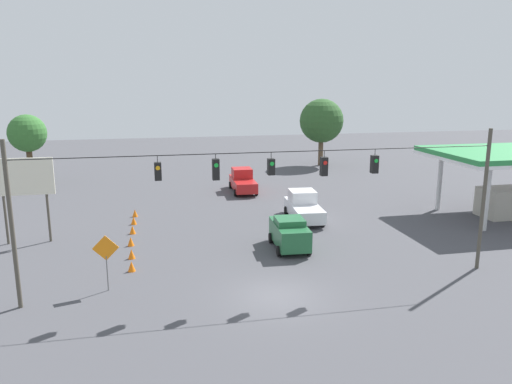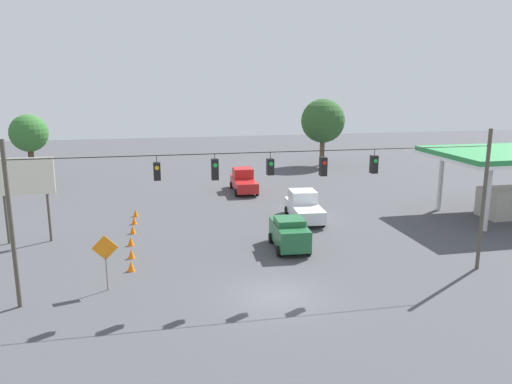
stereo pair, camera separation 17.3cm
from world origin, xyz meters
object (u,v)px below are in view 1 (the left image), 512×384
(pickup_truck_white_oncoming_far, at_px, (304,207))
(overhead_signal_span, at_px, (271,191))
(traffic_cone_nearest, at_px, (132,266))
(tree_horizon_right, at_px, (27,134))
(gas_station, at_px, (511,168))
(traffic_cone_fourth, at_px, (132,230))
(sedan_green_crossing_near, at_px, (289,233))
(work_zone_sign, at_px, (106,252))
(traffic_cone_second, at_px, (132,254))
(roadside_billboard, at_px, (24,183))
(pickup_truck_red_oncoming_deep, at_px, (243,181))
(traffic_cone_fifth, at_px, (134,221))
(traffic_cone_third, at_px, (131,241))
(traffic_cone_farthest, at_px, (135,213))
(tree_horizon_left, at_px, (322,121))

(pickup_truck_white_oncoming_far, bearing_deg, overhead_signal_span, 65.20)
(traffic_cone_nearest, height_order, tree_horizon_right, tree_horizon_right)
(pickup_truck_white_oncoming_far, bearing_deg, gas_station, 171.36)
(traffic_cone_nearest, height_order, traffic_cone_fourth, same)
(traffic_cone_nearest, xyz_separation_m, gas_station, (-27.68, -5.63, 3.42))
(sedan_green_crossing_near, xyz_separation_m, work_zone_sign, (10.46, 4.22, 0.98))
(work_zone_sign, bearing_deg, pickup_truck_white_oncoming_far, -142.10)
(overhead_signal_span, xyz_separation_m, tree_horizon_right, (17.36, -29.39, 0.11))
(traffic_cone_second, distance_m, work_zone_sign, 4.82)
(traffic_cone_second, xyz_separation_m, roadside_billboard, (6.47, -4.39, 3.64))
(traffic_cone_second, height_order, tree_horizon_right, tree_horizon_right)
(sedan_green_crossing_near, xyz_separation_m, traffic_cone_fourth, (9.56, -5.12, -0.72))
(pickup_truck_red_oncoming_deep, xyz_separation_m, work_zone_sign, (10.62, 20.76, 1.01))
(traffic_cone_nearest, distance_m, traffic_cone_fifth, 9.27)
(overhead_signal_span, distance_m, gas_station, 22.69)
(traffic_cone_third, bearing_deg, work_zone_sign, 82.66)
(traffic_cone_third, xyz_separation_m, traffic_cone_fourth, (-0.03, -2.56, 0.00))
(overhead_signal_span, bearing_deg, tree_horizon_right, -59.43)
(traffic_cone_nearest, height_order, traffic_cone_farthest, same)
(traffic_cone_third, relative_size, tree_horizon_left, 0.07)
(overhead_signal_span, relative_size, traffic_cone_second, 41.36)
(traffic_cone_fourth, bearing_deg, traffic_cone_fifth, -90.45)
(traffic_cone_nearest, distance_m, roadside_billboard, 9.86)
(traffic_cone_second, relative_size, roadside_billboard, 0.10)
(traffic_cone_nearest, relative_size, work_zone_sign, 0.20)
(pickup_truck_red_oncoming_deep, xyz_separation_m, tree_horizon_left, (-11.97, -12.49, 4.40))
(traffic_cone_third, height_order, traffic_cone_farthest, same)
(pickup_truck_red_oncoming_deep, height_order, traffic_cone_fifth, pickup_truck_red_oncoming_deep)
(traffic_cone_nearest, height_order, work_zone_sign, work_zone_sign)
(traffic_cone_nearest, relative_size, traffic_cone_fifth, 1.00)
(traffic_cone_nearest, relative_size, traffic_cone_farthest, 1.00)
(traffic_cone_nearest, xyz_separation_m, tree_horizon_right, (10.42, -25.91, 4.74))
(traffic_cone_farthest, relative_size, tree_horizon_left, 0.07)
(gas_station, height_order, roadside_billboard, roadside_billboard)
(overhead_signal_span, height_order, traffic_cone_farthest, overhead_signal_span)
(traffic_cone_second, bearing_deg, traffic_cone_fifth, -89.48)
(traffic_cone_nearest, height_order, traffic_cone_fifth, same)
(traffic_cone_fifth, xyz_separation_m, roadside_billboard, (6.41, 2.85, 3.64))
(pickup_truck_white_oncoming_far, relative_size, pickup_truck_red_oncoming_deep, 1.02)
(roadside_billboard, bearing_deg, traffic_cone_farthest, -142.35)
(pickup_truck_red_oncoming_deep, bearing_deg, traffic_cone_farthest, 35.98)
(traffic_cone_fifth, bearing_deg, sedan_green_crossing_near, 142.15)
(overhead_signal_span, bearing_deg, gas_station, -156.30)
(traffic_cone_fifth, bearing_deg, roadside_billboard, 23.95)
(traffic_cone_fifth, bearing_deg, overhead_signal_span, 119.00)
(traffic_cone_fourth, bearing_deg, pickup_truck_red_oncoming_deep, -130.36)
(pickup_truck_white_oncoming_far, distance_m, gas_station, 15.87)
(traffic_cone_farthest, bearing_deg, pickup_truck_red_oncoming_deep, -144.02)
(gas_station, relative_size, tree_horizon_left, 1.45)
(overhead_signal_span, relative_size, sedan_green_crossing_near, 5.88)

